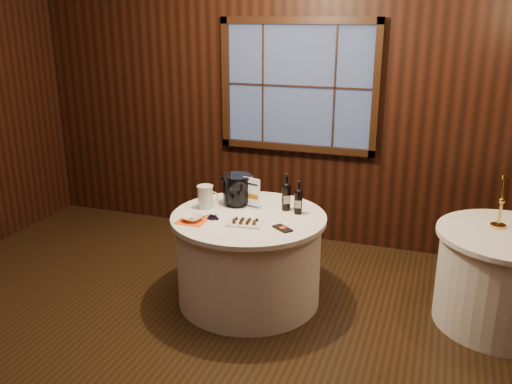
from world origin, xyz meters
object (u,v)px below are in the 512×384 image
at_px(chocolate_plate, 245,222).
at_px(chocolate_box, 283,228).
at_px(grape_bunch, 213,217).
at_px(side_table, 504,279).
at_px(sign_stand, 252,197).
at_px(cracker_bowl, 192,218).
at_px(port_bottle_left, 286,194).
at_px(port_bottle_right, 298,200).
at_px(ice_bucket, 237,189).
at_px(brass_candlestick, 501,209).
at_px(glass_pitcher, 206,197).
at_px(main_table, 249,258).

height_order(chocolate_plate, chocolate_box, chocolate_plate).
relative_size(chocolate_plate, grape_bunch, 1.83).
relative_size(side_table, sign_stand, 3.93).
distance_m(chocolate_box, cracker_bowl, 0.73).
bearing_deg(port_bottle_left, port_bottle_right, -48.79).
bearing_deg(cracker_bowl, ice_bucket, 68.43).
relative_size(chocolate_plate, brass_candlestick, 0.69).
xyz_separation_m(port_bottle_left, grape_bunch, (-0.49, -0.41, -0.12)).
relative_size(glass_pitcher, cracker_bowl, 1.22).
xyz_separation_m(sign_stand, port_bottle_left, (0.29, 0.04, 0.04)).
xyz_separation_m(main_table, port_bottle_right, (0.37, 0.18, 0.50)).
distance_m(sign_stand, port_bottle_left, 0.29).
distance_m(port_bottle_left, cracker_bowl, 0.81).
bearing_deg(side_table, glass_pitcher, -174.04).
distance_m(side_table, sign_stand, 2.09).
height_order(side_table, chocolate_box, chocolate_box).
xyz_separation_m(ice_bucket, glass_pitcher, (-0.22, -0.17, -0.04)).
height_order(port_bottle_left, grape_bunch, port_bottle_left).
relative_size(ice_bucket, chocolate_box, 1.60).
distance_m(ice_bucket, brass_candlestick, 2.11).
bearing_deg(grape_bunch, main_table, 37.02).
bearing_deg(port_bottle_left, chocolate_plate, -141.22).
distance_m(port_bottle_right, grape_bunch, 0.71).
xyz_separation_m(main_table, brass_candlestick, (1.91, 0.40, 0.53)).
bearing_deg(port_bottle_left, side_table, -22.47).
xyz_separation_m(grape_bunch, brass_candlestick, (2.15, 0.58, 0.13)).
bearing_deg(port_bottle_right, port_bottle_left, 142.97).
relative_size(sign_stand, port_bottle_left, 0.87).
height_order(chocolate_box, cracker_bowl, cracker_bowl).
bearing_deg(cracker_bowl, glass_pitcher, 94.94).
distance_m(side_table, port_bottle_left, 1.82).
bearing_deg(ice_bucket, brass_candlestick, 5.03).
distance_m(main_table, chocolate_plate, 0.45).
relative_size(glass_pitcher, brass_candlestick, 0.47).
distance_m(side_table, port_bottle_right, 1.71).
height_order(sign_stand, grape_bunch, sign_stand).
height_order(side_table, port_bottle_right, port_bottle_right).
height_order(ice_bucket, glass_pitcher, ice_bucket).
height_order(sign_stand, brass_candlestick, brass_candlestick).
height_order(ice_bucket, grape_bunch, ice_bucket).
bearing_deg(chocolate_box, port_bottle_right, 123.88).
bearing_deg(grape_bunch, port_bottle_right, 30.27).
distance_m(port_bottle_left, chocolate_plate, 0.49).
distance_m(sign_stand, grape_bunch, 0.42).
height_order(side_table, cracker_bowl, cracker_bowl).
distance_m(main_table, grape_bunch, 0.50).
bearing_deg(cracker_bowl, sign_stand, 52.76).
relative_size(sign_stand, glass_pitcher, 1.40).
bearing_deg(port_bottle_right, chocolate_box, -106.00).
height_order(sign_stand, cracker_bowl, sign_stand).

